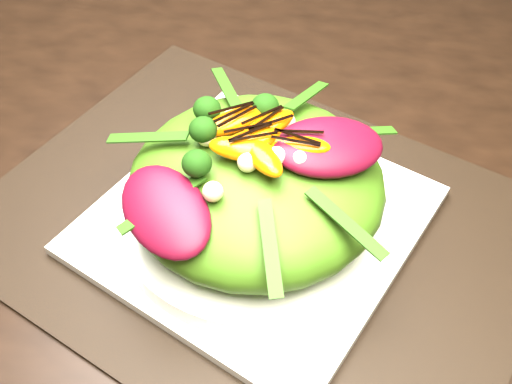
% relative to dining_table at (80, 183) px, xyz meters
% --- Properties ---
extents(dining_table, '(1.60, 0.90, 0.75)m').
position_rel_dining_table_xyz_m(dining_table, '(0.00, 0.00, 0.00)').
color(dining_table, black).
rests_on(dining_table, floor).
extents(placemat, '(0.62, 0.55, 0.00)m').
position_rel_dining_table_xyz_m(placemat, '(0.20, -0.04, 0.02)').
color(placemat, black).
rests_on(placemat, dining_table).
extents(plate_base, '(0.37, 0.37, 0.01)m').
position_rel_dining_table_xyz_m(plate_base, '(0.20, -0.04, 0.03)').
color(plate_base, silver).
rests_on(plate_base, placemat).
extents(salad_bowl, '(0.34, 0.34, 0.02)m').
position_rel_dining_table_xyz_m(salad_bowl, '(0.20, -0.04, 0.04)').
color(salad_bowl, silver).
rests_on(salad_bowl, plate_base).
extents(lettuce_mound, '(0.28, 0.28, 0.08)m').
position_rel_dining_table_xyz_m(lettuce_mound, '(0.20, -0.04, 0.08)').
color(lettuce_mound, '#3D6512').
rests_on(lettuce_mound, salad_bowl).
extents(radicchio_leaf, '(0.12, 0.10, 0.02)m').
position_rel_dining_table_xyz_m(radicchio_leaf, '(0.26, -0.03, 0.13)').
color(radicchio_leaf, '#490716').
rests_on(radicchio_leaf, lettuce_mound).
extents(orange_segment, '(0.06, 0.02, 0.02)m').
position_rel_dining_table_xyz_m(orange_segment, '(0.18, -0.03, 0.13)').
color(orange_segment, '#E25A03').
rests_on(orange_segment, lettuce_mound).
extents(broccoli_floret, '(0.04, 0.04, 0.03)m').
position_rel_dining_table_xyz_m(broccoli_floret, '(0.13, -0.02, 0.13)').
color(broccoli_floret, black).
rests_on(broccoli_floret, lettuce_mound).
extents(macadamia_nut, '(0.02, 0.02, 0.02)m').
position_rel_dining_table_xyz_m(macadamia_nut, '(0.23, -0.08, 0.13)').
color(macadamia_nut, '#F6E8AD').
rests_on(macadamia_nut, lettuce_mound).
extents(balsamic_drizzle, '(0.04, 0.00, 0.00)m').
position_rel_dining_table_xyz_m(balsamic_drizzle, '(0.18, -0.03, 0.14)').
color(balsamic_drizzle, black).
rests_on(balsamic_drizzle, orange_segment).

